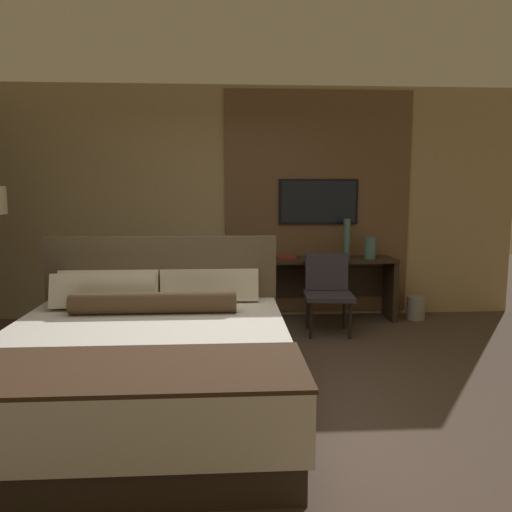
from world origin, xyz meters
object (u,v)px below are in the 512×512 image
Objects in this scene: vase_tall at (347,239)px; book at (288,257)px; desk_chair at (328,286)px; waste_bin at (416,308)px; bed at (145,364)px; tv at (318,202)px; vase_short at (370,248)px; desk at (320,278)px.

vase_tall reaches higher than book.
desk_chair is 3.10× the size of waste_bin.
bed reaches higher than book.
tv is 3.73× the size of vase_short.
vase_tall is 1.91× the size of book.
tv is at bearing 56.95° from bed.
tv is at bearing 167.22° from waste_bin.
bed is at bearing -126.83° from desk_chair.
book is (-0.39, 0.01, 0.26)m from desk.
waste_bin is at bearing 1.77° from vase_short.
desk_chair is at bearing -144.28° from vase_short.
book is 0.88× the size of waste_bin.
bed is 2.29× the size of tv.
bed reaches higher than desk_chair.
desk_chair is (-0.01, -0.52, 0.00)m from desk.
desk_chair is at bearing -54.99° from book.
book reaches higher than waste_bin.
tv is 0.84m from vase_short.
vase_short is at bearing 40.36° from desk_chair.
tv reaches higher than desk_chair.
vase_tall reaches higher than desk_chair.
desk is 0.57m from vase_tall.
waste_bin is (0.59, 0.02, -0.74)m from vase_short.
book is at bearing 175.71° from vase_tall.
desk_chair is (1.70, 1.92, 0.16)m from bed.
book is (-0.70, 0.05, -0.22)m from vase_tall.
desk is 0.69m from vase_short.
tv is 3.92× the size of book.
bed is 8.53× the size of vase_short.
bed is at bearing -129.97° from vase_tall.
desk_chair is at bearing -91.37° from desk.
book is at bearing 173.26° from vase_short.
tv reaches higher than desk.
waste_bin is (0.86, -0.04, -0.85)m from vase_tall.
tv reaches higher than vase_tall.
vase_tall is 0.30m from vase_short.
desk_chair is at bearing 48.54° from bed.
tv is at bearing 144.18° from vase_tall.
vase_short is 1.05× the size of book.
bed is 8.98× the size of book.
desk is at bearing -2.13° from book.
bed is at bearing -140.64° from waste_bin.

